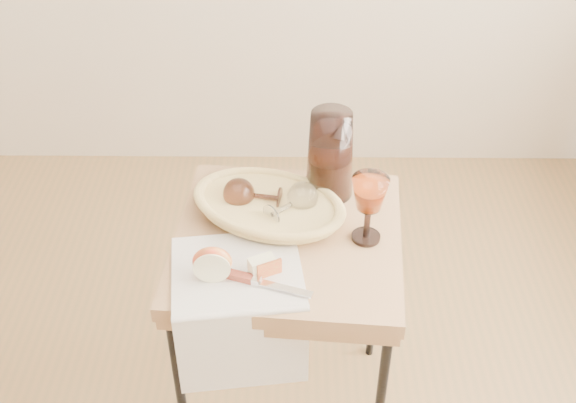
# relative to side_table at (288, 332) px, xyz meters

# --- Properties ---
(side_table) EXTENTS (0.60, 0.60, 0.71)m
(side_table) POSITION_rel_side_table_xyz_m (0.00, 0.00, 0.00)
(side_table) COLOR brown
(side_table) RESTS_ON floor
(tea_towel) EXTENTS (0.33, 0.31, 0.01)m
(tea_towel) POSITION_rel_side_table_xyz_m (-0.12, -0.14, 0.36)
(tea_towel) COLOR white
(tea_towel) RESTS_ON side_table
(bread_basket) EXTENTS (0.42, 0.36, 0.05)m
(bread_basket) POSITION_rel_side_table_xyz_m (-0.05, 0.07, 0.38)
(bread_basket) COLOR tan
(bread_basket) RESTS_ON side_table
(goblet_lying_a) EXTENTS (0.14, 0.10, 0.08)m
(goblet_lying_a) POSITION_rel_side_table_xyz_m (-0.08, 0.09, 0.41)
(goblet_lying_a) COLOR brown
(goblet_lying_a) RESTS_ON bread_basket
(goblet_lying_b) EXTENTS (0.15, 0.15, 0.08)m
(goblet_lying_b) POSITION_rel_side_table_xyz_m (0.00, 0.05, 0.41)
(goblet_lying_b) COLOR white
(goblet_lying_b) RESTS_ON bread_basket
(pitcher) EXTENTS (0.25, 0.29, 0.28)m
(pitcher) POSITION_rel_side_table_xyz_m (0.11, 0.18, 0.47)
(pitcher) COLOR black
(pitcher) RESTS_ON side_table
(wine_goblet) EXTENTS (0.12, 0.12, 0.18)m
(wine_goblet) POSITION_rel_side_table_xyz_m (0.19, -0.01, 0.44)
(wine_goblet) COLOR white
(wine_goblet) RESTS_ON side_table
(apple_half) EXTENTS (0.09, 0.05, 0.08)m
(apple_half) POSITION_rel_side_table_xyz_m (-0.17, -0.15, 0.40)
(apple_half) COLOR #BD000D
(apple_half) RESTS_ON tea_towel
(apple_wedge) EXTENTS (0.07, 0.06, 0.04)m
(apple_wedge) POSITION_rel_side_table_xyz_m (-0.06, -0.14, 0.38)
(apple_wedge) COLOR #FFFAC7
(apple_wedge) RESTS_ON tea_towel
(table_knife) EXTENTS (0.22, 0.09, 0.02)m
(table_knife) POSITION_rel_side_table_xyz_m (-0.06, -0.18, 0.37)
(table_knife) COLOR silver
(table_knife) RESTS_ON tea_towel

